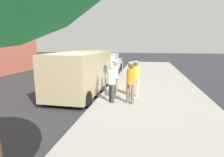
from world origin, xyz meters
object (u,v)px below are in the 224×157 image
(pedestrian_in_yellow, at_px, (135,76))
(parked_van, at_px, (82,71))
(parked_sedan_ahead, at_px, (109,63))
(parking_meter_far, at_px, (122,62))
(pedestrian_in_orange, at_px, (131,80))
(pedestrian_in_gray, at_px, (115,75))
(pedestrian_in_white, at_px, (111,81))
(parking_meter_near, at_px, (105,75))

(pedestrian_in_yellow, xyz_separation_m, parked_van, (-2.80, 0.64, 0.06))
(parked_van, xyz_separation_m, parked_sedan_ahead, (-0.15, 7.38, -0.41))
(parking_meter_far, relative_size, pedestrian_in_orange, 0.89)
(pedestrian_in_gray, bearing_deg, pedestrian_in_white, -86.55)
(pedestrian_in_gray, bearing_deg, parking_meter_near, -118.24)
(pedestrian_in_yellow, bearing_deg, parked_sedan_ahead, 110.19)
(pedestrian_in_orange, bearing_deg, parking_meter_near, 153.47)
(pedestrian_in_gray, relative_size, pedestrian_in_yellow, 0.99)
(parking_meter_far, bearing_deg, parked_van, -107.87)
(pedestrian_in_gray, bearing_deg, pedestrian_in_yellow, -8.03)
(pedestrian_in_orange, distance_m, parked_sedan_ahead, 9.50)
(parking_meter_near, distance_m, pedestrian_in_gray, 0.68)
(parking_meter_near, relative_size, parked_sedan_ahead, 0.35)
(parking_meter_near, xyz_separation_m, pedestrian_in_white, (0.39, -0.57, -0.10))
(pedestrian_in_white, distance_m, parked_van, 2.52)
(pedestrian_in_yellow, height_order, parked_sedan_ahead, pedestrian_in_yellow)
(parking_meter_near, relative_size, parked_van, 0.29)
(parking_meter_near, height_order, pedestrian_in_orange, pedestrian_in_orange)
(pedestrian_in_white, height_order, parked_sedan_ahead, pedestrian_in_white)
(parking_meter_far, relative_size, pedestrian_in_gray, 0.93)
(pedestrian_in_white, bearing_deg, pedestrian_in_gray, 93.45)
(pedestrian_in_yellow, height_order, pedestrian_in_white, pedestrian_in_yellow)
(parking_meter_near, bearing_deg, pedestrian_in_orange, -26.53)
(pedestrian_in_gray, distance_m, parked_van, 1.89)
(pedestrian_in_orange, xyz_separation_m, pedestrian_in_white, (-0.79, 0.02, -0.05))
(parked_sedan_ahead, bearing_deg, pedestrian_in_white, -77.31)
(parking_meter_far, xyz_separation_m, parked_van, (-1.50, -4.65, -0.03))
(parking_meter_near, xyz_separation_m, pedestrian_in_yellow, (1.30, 0.45, -0.09))
(pedestrian_in_yellow, bearing_deg, parking_meter_near, -160.83)
(pedestrian_in_orange, bearing_deg, pedestrian_in_yellow, 83.01)
(parking_meter_far, distance_m, pedestrian_in_gray, 5.17)
(parking_meter_far, height_order, pedestrian_in_gray, pedestrian_in_gray)
(pedestrian_in_gray, distance_m, pedestrian_in_white, 1.16)
(pedestrian_in_gray, relative_size, pedestrian_in_white, 1.00)
(parking_meter_far, height_order, parked_van, parked_van)
(pedestrian_in_orange, relative_size, parked_van, 0.33)
(parking_meter_near, relative_size, pedestrian_in_white, 0.93)
(pedestrian_in_yellow, bearing_deg, pedestrian_in_white, -131.84)
(parking_meter_near, relative_size, parking_meter_far, 1.00)
(pedestrian_in_white, bearing_deg, parked_van, 138.61)
(pedestrian_in_yellow, distance_m, pedestrian_in_orange, 1.05)
(pedestrian_in_gray, relative_size, parked_van, 0.31)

